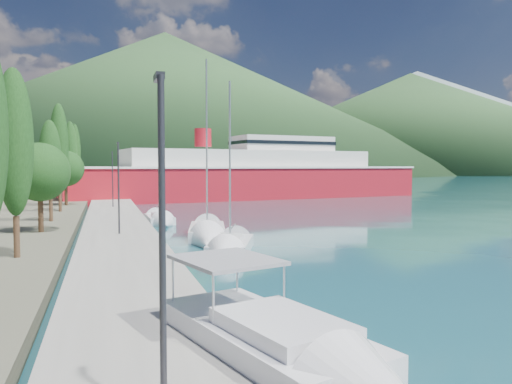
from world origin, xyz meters
name	(u,v)px	position (x,y,z in m)	size (l,w,h in m)	color
ground	(142,185)	(0.00, 120.00, 0.00)	(1400.00, 1400.00, 0.00)	#194E59
quay	(116,222)	(-9.00, 26.00, 0.40)	(5.00, 88.00, 0.80)	gray
hills_far	(222,110)	(138.59, 618.73, 77.39)	(1480.00, 900.00, 180.00)	slate
hills_near	(242,112)	(98.04, 372.50, 49.18)	(1010.00, 520.00, 115.00)	#2B5028
tree_row	(57,159)	(-14.14, 32.04, 5.89)	(4.16, 63.16, 11.06)	#47301E
lamp_posts	(119,185)	(-9.00, 14.60, 4.08)	(0.15, 48.67, 6.06)	#2D2D33
motor_cruiser	(303,377)	(-5.74, -8.36, 0.57)	(5.21, 9.85, 3.49)	black
sailboat_near	(227,252)	(-3.19, 9.36, 0.30)	(5.04, 8.15, 11.27)	silver
sailboat_mid	(207,237)	(-3.08, 15.66, 0.33)	(4.48, 10.04, 14.00)	silver
sailboat_far	(162,222)	(-4.98, 26.58, 0.29)	(2.47, 7.04, 10.24)	silver
ferry	(251,176)	(13.26, 60.01, 3.56)	(60.09, 21.34, 11.69)	#AE1421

